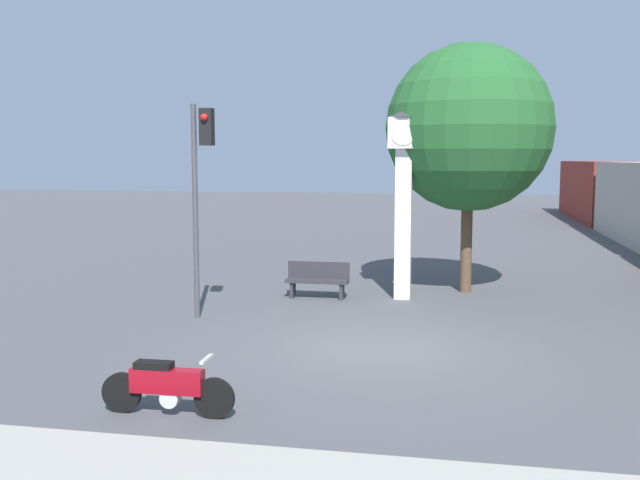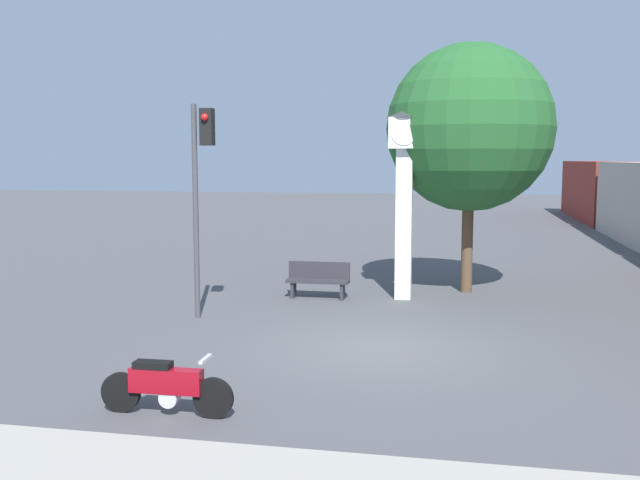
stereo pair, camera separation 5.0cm
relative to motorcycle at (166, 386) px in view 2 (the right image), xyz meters
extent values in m
plane|color=#4C4C4F|center=(2.52, 4.11, -0.41)|extent=(120.00, 120.00, 0.00)
cylinder|color=black|center=(0.69, 0.01, -0.13)|extent=(0.57, 0.10, 0.57)
cylinder|color=black|center=(-0.67, -0.01, -0.13)|extent=(0.57, 0.10, 0.57)
cube|color=maroon|center=(0.01, 0.00, 0.08)|extent=(1.04, 0.22, 0.34)
cube|color=black|center=(-0.18, 0.00, 0.30)|extent=(0.53, 0.23, 0.09)
cylinder|color=silver|center=(0.05, 0.00, -0.15)|extent=(0.27, 0.19, 0.26)
cube|color=silver|center=(0.58, 0.01, 0.42)|extent=(0.06, 0.42, 0.04)
cube|color=white|center=(2.55, 9.00, 1.49)|extent=(0.40, 0.40, 3.80)
cube|color=white|center=(2.55, 9.00, 3.78)|extent=(0.77, 0.77, 0.77)
cylinder|color=white|center=(2.55, 8.61, 3.78)|extent=(0.61, 0.02, 0.61)
cone|color=#333338|center=(2.55, 9.00, 4.26)|extent=(0.92, 0.92, 0.20)
cube|color=maroon|center=(11.97, 35.30, 1.29)|extent=(2.80, 12.30, 3.40)
cylinder|color=#47474C|center=(-1.79, 5.87, 1.96)|extent=(0.12, 0.12, 4.74)
cube|color=black|center=(-1.49, 5.87, 3.83)|extent=(0.28, 0.24, 0.80)
sphere|color=red|center=(-1.49, 5.72, 4.03)|extent=(0.16, 0.16, 0.16)
cylinder|color=brown|center=(4.14, 10.23, 0.89)|extent=(0.30, 0.30, 2.61)
sphere|color=#235B28|center=(4.14, 10.23, 3.95)|extent=(4.38, 4.38, 4.38)
cube|color=#2D2D33|center=(0.41, 8.58, 0.04)|extent=(1.60, 0.44, 0.08)
cube|color=#2D2D33|center=(0.41, 8.77, 0.29)|extent=(1.60, 0.06, 0.44)
cube|color=#2D2D33|center=(-0.23, 8.58, -0.20)|extent=(0.08, 0.35, 0.41)
cube|color=#2D2D33|center=(1.05, 8.58, -0.20)|extent=(0.08, 0.35, 0.41)
camera|label=1|loc=(3.93, -8.99, 3.14)|focal=40.00mm
camera|label=2|loc=(3.98, -8.98, 3.14)|focal=40.00mm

